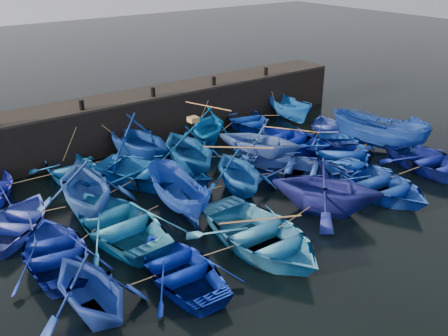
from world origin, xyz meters
TOP-DOWN VIEW (x-y plane):
  - ground at (0.00, 0.00)m, footprint 120.00×120.00m
  - quay_wall at (0.00, 10.50)m, footprint 26.00×2.50m
  - quay_top at (0.00, 10.50)m, footprint 26.00×2.50m
  - bollard_1 at (-4.00, 9.60)m, footprint 0.24×0.24m
  - bollard_2 at (0.00, 9.60)m, footprint 0.24×0.24m
  - bollard_3 at (4.00, 9.60)m, footprint 0.24×0.24m
  - bollard_4 at (8.00, 9.60)m, footprint 0.24×0.24m
  - boat_1 at (-5.55, 7.60)m, footprint 3.38×4.67m
  - boat_2 at (-2.09, 7.73)m, footprint 4.90×5.42m
  - boat_3 at (2.22, 7.63)m, footprint 5.31×5.32m
  - boat_4 at (5.60, 8.53)m, footprint 4.59×5.54m
  - boat_5 at (8.51, 7.80)m, footprint 2.14×4.16m
  - boat_6 at (-9.00, 4.37)m, footprint 5.14×5.22m
  - boat_7 at (-6.23, 4.21)m, footprint 5.03×5.53m
  - boat_8 at (-2.66, 4.91)m, footprint 6.45×6.97m
  - boat_9 at (-0.70, 5.07)m, footprint 4.85×5.39m
  - boat_10 at (2.90, 4.14)m, footprint 5.39×5.60m
  - boat_11 at (5.61, 4.62)m, footprint 3.54×4.75m
  - boat_12 at (8.24, 4.01)m, footprint 5.48×5.99m
  - boat_13 at (-8.51, 1.46)m, footprint 4.00×5.05m
  - boat_14 at (-5.97, 1.88)m, footprint 4.19×5.65m
  - boat_15 at (-3.22, 2.08)m, footprint 2.03×4.39m
  - boat_16 at (-0.10, 2.00)m, footprint 4.42×4.80m
  - boat_17 at (2.95, 1.51)m, footprint 6.18×6.49m
  - boat_18 at (5.69, 1.15)m, footprint 6.84×7.01m
  - boat_19 at (8.94, 1.46)m, footprint 4.05×5.47m
  - boat_20 at (-8.60, -1.84)m, footprint 3.52×4.03m
  - boat_21 at (-5.58, -1.91)m, footprint 3.35×4.55m
  - boat_22 at (-2.28, -2.07)m, footprint 4.17×5.76m
  - boat_23 at (1.59, -1.61)m, footprint 5.74×5.86m
  - boat_24 at (4.73, -1.81)m, footprint 4.22×5.55m
  - boat_25 at (8.77, -1.90)m, footprint 4.24×5.49m
  - wooden_crate at (-0.40, 5.07)m, footprint 0.45×0.43m
  - mooring_ropes at (-0.08, 5.18)m, footprint 17.95×11.83m
  - loose_oars at (1.36, 3.05)m, footprint 10.14×11.78m

SIDE VIEW (x-z plane):
  - ground at x=0.00m, z-range 0.00..0.00m
  - boat_6 at x=-9.00m, z-range 0.00..0.89m
  - boat_21 at x=-5.58m, z-range 0.00..0.92m
  - boat_13 at x=-8.51m, z-range 0.00..0.94m
  - boat_11 at x=5.61m, z-range 0.00..0.95m
  - boat_1 at x=-5.55m, z-range 0.00..0.96m
  - boat_4 at x=5.60m, z-range 0.00..1.00m
  - boat_12 at x=8.24m, z-range 0.00..1.02m
  - boat_25 at x=8.77m, z-range 0.00..1.05m
  - boat_24 at x=4.73m, z-range 0.00..1.08m
  - boat_17 at x=2.95m, z-range 0.00..1.10m
  - boat_14 at x=-5.97m, z-range 0.00..1.13m
  - boat_8 at x=-2.66m, z-range 0.00..1.18m
  - boat_22 at x=-2.28m, z-range 0.00..1.18m
  - boat_18 at x=5.69m, z-range 0.00..1.19m
  - boat_5 at x=8.51m, z-range 0.00..1.53m
  - boat_15 at x=-3.22m, z-range 0.00..1.64m
  - mooring_ropes at x=-0.08m, z-range -0.16..1.94m
  - boat_19 at x=8.94m, z-range 0.00..1.99m
  - boat_20 at x=-8.60m, z-range 0.00..2.03m
  - boat_16 at x=-0.10m, z-range 0.00..2.10m
  - boat_3 at x=2.22m, z-range 0.00..2.12m
  - boat_10 at x=2.90m, z-range 0.00..2.27m
  - boat_23 at x=1.59m, z-range 0.00..2.34m
  - quay_wall at x=0.00m, z-range 0.00..2.50m
  - boat_7 at x=-6.23m, z-range 0.00..2.50m
  - boat_2 at x=-2.09m, z-range 0.00..2.50m
  - boat_9 at x=-0.70m, z-range 0.00..2.51m
  - loose_oars at x=1.36m, z-range 1.00..2.24m
  - quay_top at x=0.00m, z-range 2.50..2.62m
  - wooden_crate at x=-0.40m, z-range 2.51..2.75m
  - bollard_1 at x=-4.00m, z-range 2.62..3.12m
  - bollard_2 at x=0.00m, z-range 2.62..3.12m
  - bollard_3 at x=4.00m, z-range 2.62..3.12m
  - bollard_4 at x=8.00m, z-range 2.62..3.12m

